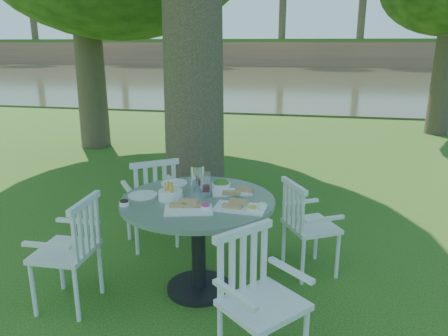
% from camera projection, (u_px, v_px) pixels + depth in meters
% --- Properties ---
extents(ground, '(140.00, 140.00, 0.00)m').
position_uv_depth(ground, '(220.00, 252.00, 4.52)').
color(ground, '#1D420D').
rests_on(ground, ground).
extents(table, '(1.28, 1.28, 0.84)m').
position_uv_depth(table, '(198.00, 220.00, 3.65)').
color(table, black).
rests_on(table, ground).
extents(chair_ne, '(0.59, 0.60, 0.89)m').
position_uv_depth(chair_ne, '(303.00, 221.00, 3.98)').
color(chair_ne, silver).
rests_on(chair_ne, ground).
extents(chair_nw, '(0.66, 0.66, 0.97)m').
position_uv_depth(chair_nw, '(153.00, 196.00, 4.48)').
color(chair_nw, silver).
rests_on(chair_nw, ground).
extents(chair_sw, '(0.45, 0.48, 0.93)m').
position_uv_depth(chair_sw, '(75.00, 245.00, 3.46)').
color(chair_sw, silver).
rests_on(chair_sw, ground).
extents(chair_se, '(0.64, 0.65, 0.94)m').
position_uv_depth(chair_se, '(254.00, 289.00, 2.82)').
color(chair_se, silver).
rests_on(chair_se, ground).
extents(tableware, '(1.18, 0.90, 0.23)m').
position_uv_depth(tableware, '(197.00, 191.00, 3.64)').
color(tableware, white).
rests_on(tableware, table).
extents(river, '(100.00, 28.00, 0.12)m').
position_uv_depth(river, '(302.00, 80.00, 26.16)').
color(river, '#373921').
rests_on(river, ground).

